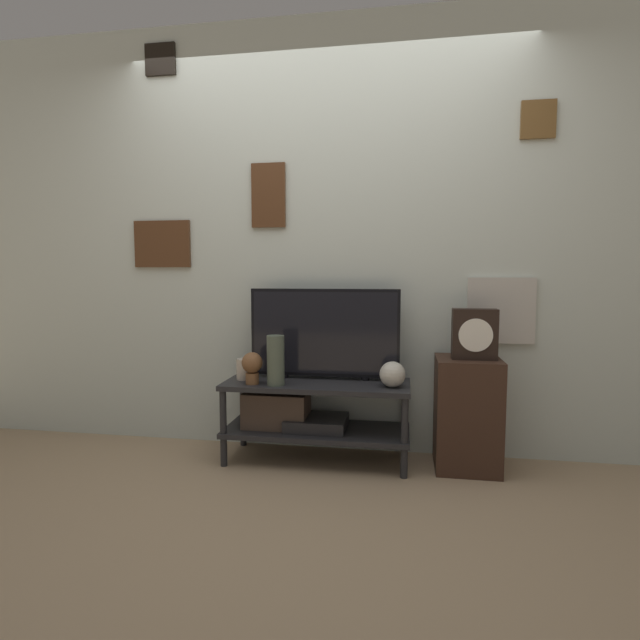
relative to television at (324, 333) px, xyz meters
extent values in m
plane|color=#997F60|center=(-0.03, -0.34, -0.77)|extent=(12.00, 12.00, 0.00)
cube|color=beige|center=(-0.03, 0.17, 0.58)|extent=(6.40, 0.06, 2.70)
cube|color=#B7B2A8|center=(1.05, 0.13, 0.14)|extent=(0.39, 0.02, 0.39)
cube|color=white|center=(1.05, 0.12, 0.14)|extent=(0.36, 0.01, 0.36)
cube|color=#4C2D19|center=(-1.11, 0.13, 0.56)|extent=(0.39, 0.02, 0.31)
cube|color=#BCB299|center=(-1.11, 0.12, 0.56)|extent=(0.35, 0.01, 0.27)
cube|color=#4C2D19|center=(-0.38, 0.13, 0.85)|extent=(0.22, 0.02, 0.40)
cube|color=#2D2D33|center=(-0.38, 0.12, 0.85)|extent=(0.18, 0.01, 0.36)
cube|color=brown|center=(1.22, 0.13, 1.24)|extent=(0.19, 0.02, 0.21)
cube|color=#2D2D33|center=(1.22, 0.12, 1.24)|extent=(0.16, 0.01, 0.18)
cube|color=black|center=(-1.08, 0.13, 1.73)|extent=(0.20, 0.02, 0.20)
cube|color=#BCB299|center=(-1.08, 0.12, 1.73)|extent=(0.17, 0.01, 0.16)
cube|color=#232326|center=(-0.03, -0.09, -0.30)|extent=(1.10, 0.42, 0.03)
cube|color=#232326|center=(-0.03, -0.09, -0.58)|extent=(1.10, 0.42, 0.03)
cylinder|color=#232326|center=(-0.55, -0.27, -0.53)|extent=(0.04, 0.04, 0.48)
cylinder|color=#232326|center=(0.49, -0.27, -0.53)|extent=(0.04, 0.04, 0.48)
cylinder|color=#232326|center=(-0.55, 0.09, -0.53)|extent=(0.04, 0.04, 0.48)
cylinder|color=#232326|center=(0.49, 0.09, -0.53)|extent=(0.04, 0.04, 0.48)
cube|color=black|center=(-0.03, -0.09, -0.53)|extent=(0.36, 0.30, 0.07)
cube|color=#47382D|center=(-0.28, -0.09, -0.46)|extent=(0.39, 0.23, 0.21)
cylinder|color=black|center=(-0.25, 0.00, -0.28)|extent=(0.05, 0.05, 0.02)
cylinder|color=black|center=(0.25, 0.00, -0.28)|extent=(0.05, 0.05, 0.02)
cube|color=black|center=(0.00, 0.00, 0.00)|extent=(0.92, 0.04, 0.53)
cube|color=black|center=(0.00, -0.01, 0.00)|extent=(0.88, 0.01, 0.50)
cylinder|color=#4C5647|center=(-0.25, -0.21, -0.14)|extent=(0.10, 0.10, 0.29)
sphere|color=beige|center=(0.42, -0.15, -0.21)|extent=(0.15, 0.15, 0.15)
cylinder|color=#C1B29E|center=(-0.48, -0.10, -0.22)|extent=(0.09, 0.09, 0.13)
cylinder|color=brown|center=(-0.40, -0.21, -0.25)|extent=(0.08, 0.08, 0.07)
sphere|color=brown|center=(-0.40, -0.21, -0.16)|extent=(0.12, 0.12, 0.12)
cube|color=#382319|center=(0.85, -0.06, -0.45)|extent=(0.36, 0.36, 0.65)
cube|color=black|center=(0.87, -0.09, 0.02)|extent=(0.25, 0.10, 0.29)
cylinder|color=white|center=(0.87, -0.14, 0.02)|extent=(0.18, 0.01, 0.18)
camera|label=1|loc=(0.48, -2.98, 0.36)|focal=28.00mm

